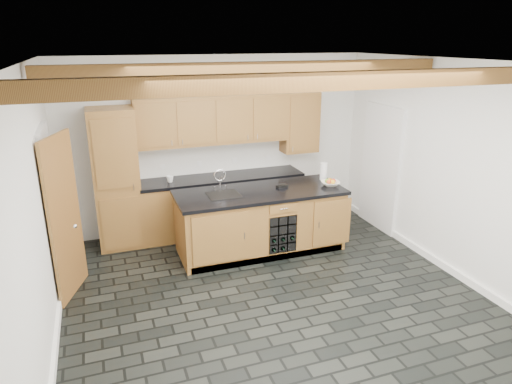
% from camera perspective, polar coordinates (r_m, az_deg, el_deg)
% --- Properties ---
extents(ground, '(5.00, 5.00, 0.00)m').
position_cam_1_polar(ground, '(5.81, 2.16, -12.81)').
color(ground, black).
rests_on(ground, ground).
extents(room_shell, '(5.01, 5.00, 5.00)m').
position_cam_1_polar(room_shell, '(5.63, -0.45, 3.14)').
color(room_shell, white).
rests_on(room_shell, ground).
extents(back_cabinetry, '(3.65, 0.62, 2.20)m').
position_cam_1_polar(back_cabinetry, '(7.28, -7.02, 2.15)').
color(back_cabinetry, olive).
rests_on(back_cabinetry, ground).
extents(island, '(2.48, 0.96, 0.93)m').
position_cam_1_polar(island, '(6.77, 0.61, -3.63)').
color(island, olive).
rests_on(island, ground).
extents(faucet, '(0.45, 0.40, 0.34)m').
position_cam_1_polar(faucet, '(6.48, -4.15, 0.00)').
color(faucet, black).
rests_on(faucet, island).
extents(kitchen_scale, '(0.18, 0.12, 0.05)m').
position_cam_1_polar(kitchen_scale, '(6.78, 3.28, 0.77)').
color(kitchen_scale, black).
rests_on(kitchen_scale, island).
extents(fruit_bowl, '(0.33, 0.33, 0.07)m').
position_cam_1_polar(fruit_bowl, '(6.94, 9.27, 1.06)').
color(fruit_bowl, white).
rests_on(fruit_bowl, island).
extents(fruit_cluster, '(0.16, 0.17, 0.07)m').
position_cam_1_polar(fruit_cluster, '(6.93, 9.28, 1.35)').
color(fruit_cluster, red).
rests_on(fruit_cluster, fruit_bowl).
extents(paper_towel, '(0.11, 0.11, 0.27)m').
position_cam_1_polar(paper_towel, '(7.18, 8.45, 2.55)').
color(paper_towel, white).
rests_on(paper_towel, island).
extents(mug, '(0.13, 0.13, 0.10)m').
position_cam_1_polar(mug, '(7.13, -10.71, 1.62)').
color(mug, white).
rests_on(mug, back_cabinetry).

